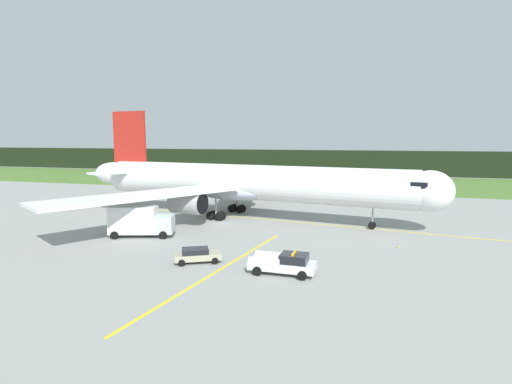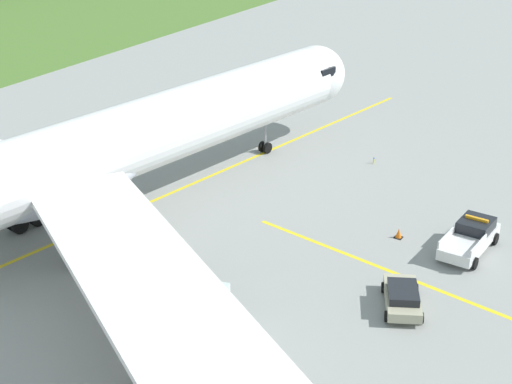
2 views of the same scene
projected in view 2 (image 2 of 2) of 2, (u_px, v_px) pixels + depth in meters
name	position (u px, v px, depth m)	size (l,w,h in m)	color
ground	(129.00, 258.00, 48.16)	(320.00, 320.00, 0.00)	gray
taxiway_centerline_main	(97.00, 225.00, 52.22)	(72.43, 0.30, 0.01)	yellow
taxiway_centerline_spur	(441.00, 291.00, 44.73)	(26.78, 0.30, 0.01)	yellow
airliner	(78.00, 160.00, 49.50)	(54.30, 50.99, 15.41)	white
ops_pickup_truck	(471.00, 237.00, 48.75)	(5.56, 2.47, 1.94)	silver
catering_truck	(183.00, 330.00, 38.06)	(7.54, 4.39, 3.68)	silver
staff_car	(402.00, 297.00, 42.93)	(4.56, 3.55, 1.30)	#A8A588
apron_cone	(399.00, 233.00, 50.48)	(0.52, 0.52, 0.65)	black
taxiway_edge_light_east	(374.00, 160.00, 61.76)	(0.12, 0.12, 0.50)	yellow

